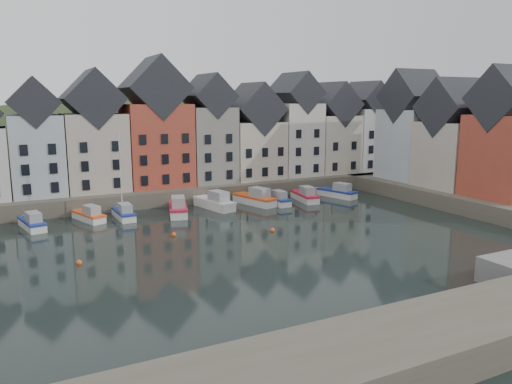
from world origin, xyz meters
TOP-DOWN VIEW (x-y plane):
  - ground at (0.00, 0.00)m, footprint 260.00×260.00m
  - far_quay at (0.00, 30.00)m, footprint 90.00×16.00m
  - right_quay at (37.00, 3.00)m, footprint 14.00×54.00m
  - hillside at (0.02, 56.00)m, footprint 153.60×70.40m
  - far_terrace at (3.21, 28.00)m, footprint 72.37×8.16m
  - right_terrace at (36.00, 8.07)m, footprint 8.30×24.25m
  - mooring_buoys at (-4.00, 5.33)m, footprint 20.50×5.50m
  - boat_b at (-16.87, 17.79)m, footprint 2.81×5.87m
  - boat_c at (-10.75, 18.80)m, footprint 3.34×5.76m
  - boat_d at (-6.92, 18.07)m, footprint 1.87×5.57m
  - boat_e at (-0.50, 17.29)m, footprint 3.86×7.09m
  - boat_f at (4.78, 18.27)m, footprint 3.60×7.22m
  - boat_g at (10.60, 18.18)m, footprint 3.92×7.17m
  - boat_h at (13.31, 17.13)m, footprint 1.77×5.58m
  - boat_i at (17.85, 17.22)m, footprint 2.76×6.34m
  - boat_j at (23.56, 17.41)m, footprint 3.56×6.39m

SIDE VIEW (x-z plane):
  - hillside at x=0.02m, z-range -49.96..14.04m
  - ground at x=0.00m, z-range 0.00..0.00m
  - mooring_buoys at x=-4.00m, z-range -0.10..0.40m
  - boat_c at x=-10.75m, z-range -0.43..1.69m
  - boat_h at x=13.31m, z-range -0.43..1.70m
  - boat_b at x=-16.87m, z-range -0.44..1.73m
  - boat_d at x=-6.92m, z-range -4.59..5.96m
  - boat_j at x=23.56m, z-range -0.47..1.87m
  - boat_i at x=17.85m, z-range -0.48..1.88m
  - boat_e at x=-0.50m, z-range -0.53..2.08m
  - boat_g at x=10.60m, z-range -0.53..2.10m
  - boat_f at x=4.78m, z-range -0.54..2.12m
  - far_quay at x=0.00m, z-range 0.00..2.00m
  - right_quay at x=37.00m, z-range 0.00..2.00m
  - far_terrace at x=3.21m, z-range -0.01..17.76m
  - right_terrace at x=36.00m, z-range 0.73..17.10m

